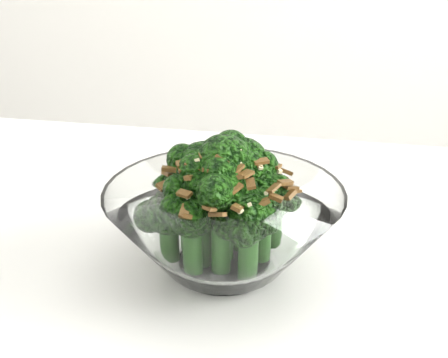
# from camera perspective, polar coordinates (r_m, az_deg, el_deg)

# --- Properties ---
(broccoli_dish) EXTENTS (0.20, 0.20, 0.12)m
(broccoli_dish) POSITION_cam_1_polar(r_m,az_deg,el_deg) (0.51, -0.08, -3.65)
(broccoli_dish) COLOR white
(broccoli_dish) RESTS_ON table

